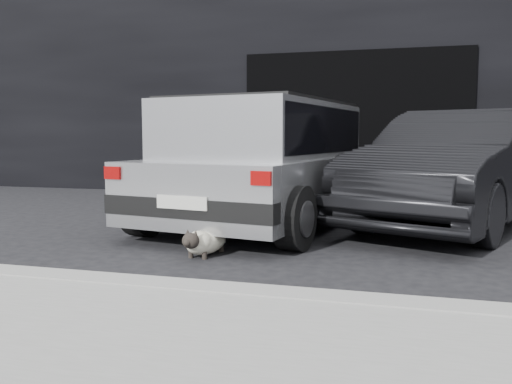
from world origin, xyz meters
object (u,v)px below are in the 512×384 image
(second_car, at_px, (461,168))
(cat_siamese, at_px, (204,242))
(cat_white, at_px, (211,227))
(silver_hatchback, at_px, (269,157))

(second_car, bearing_deg, cat_siamese, -112.56)
(second_car, height_order, cat_siamese, second_car)
(second_car, bearing_deg, cat_white, -121.41)
(silver_hatchback, bearing_deg, cat_white, -90.05)
(silver_hatchback, bearing_deg, cat_siamese, -83.36)
(second_car, relative_size, cat_white, 5.78)
(silver_hatchback, relative_size, cat_siamese, 5.26)
(silver_hatchback, bearing_deg, second_car, 22.30)
(silver_hatchback, height_order, cat_white, silver_hatchback)
(cat_siamese, bearing_deg, cat_white, -69.09)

